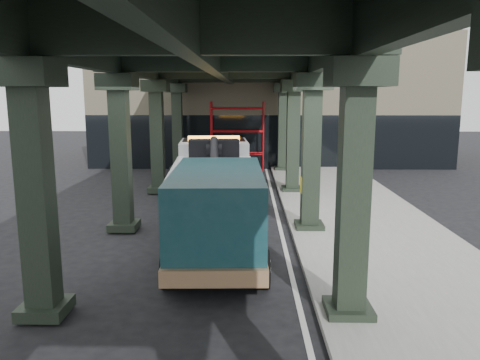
{
  "coord_description": "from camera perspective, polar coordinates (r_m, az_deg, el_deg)",
  "views": [
    {
      "loc": [
        0.62,
        -12.61,
        4.35
      ],
      "look_at": [
        0.37,
        1.97,
        1.7
      ],
      "focal_mm": 35.0,
      "sensor_mm": 36.0,
      "label": 1
    }
  ],
  "objects": [
    {
      "name": "lane_stripe",
      "position": [
        15.28,
        5.03,
        -6.26
      ],
      "size": [
        0.12,
        38.0,
        0.01
      ],
      "primitive_type": "cube",
      "color": "silver",
      "rests_on": "ground"
    },
    {
      "name": "building",
      "position": [
        32.64,
        3.46,
        9.66
      ],
      "size": [
        22.0,
        10.0,
        8.0
      ],
      "primitive_type": "cube",
      "color": "#C6B793",
      "rests_on": "ground"
    },
    {
      "name": "scaffolding",
      "position": [
        27.35,
        -0.32,
        5.59
      ],
      "size": [
        3.08,
        0.88,
        4.0
      ],
      "color": "#B10E13",
      "rests_on": "ground"
    },
    {
      "name": "towed_van",
      "position": [
        12.43,
        -2.67,
        -3.74
      ],
      "size": [
        2.63,
        6.2,
        2.49
      ],
      "rotation": [
        0.0,
        0.0,
        0.03
      ],
      "color": "#123A42",
      "rests_on": "ground"
    },
    {
      "name": "sidewalk",
      "position": [
        15.71,
        15.33,
        -5.87
      ],
      "size": [
        5.0,
        40.0,
        0.15
      ],
      "primitive_type": "cube",
      "color": "gray",
      "rests_on": "ground"
    },
    {
      "name": "ground",
      "position": [
        13.35,
        -1.75,
        -8.71
      ],
      "size": [
        90.0,
        90.0,
        0.0
      ],
      "primitive_type": "plane",
      "color": "black",
      "rests_on": "ground"
    },
    {
      "name": "viaduct",
      "position": [
        14.69,
        -3.1,
        14.62
      ],
      "size": [
        7.4,
        32.0,
        6.4
      ],
      "color": "black",
      "rests_on": "ground"
    },
    {
      "name": "tow_truck",
      "position": [
        15.98,
        -3.14,
        -0.16
      ],
      "size": [
        3.22,
        9.25,
        2.98
      ],
      "rotation": [
        0.0,
        0.0,
        0.07
      ],
      "color": "black",
      "rests_on": "ground"
    }
  ]
}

